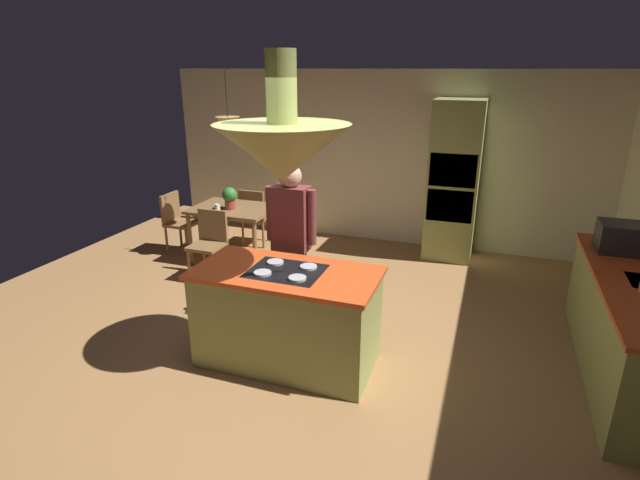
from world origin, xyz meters
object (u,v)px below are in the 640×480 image
at_px(dining_table, 234,215).
at_px(cup_on_table, 217,207).
at_px(chair_at_corner, 177,219).
at_px(potted_plant_on_table, 230,197).
at_px(oven_tower, 453,182).
at_px(chair_facing_island, 210,240).
at_px(chair_by_back_wall, 255,213).
at_px(kitchen_island, 287,317).
at_px(person_at_island, 291,236).
at_px(microwave_on_counter, 624,238).

xyz_separation_m(dining_table, cup_on_table, (-0.12, -0.21, 0.15)).
relative_size(chair_at_corner, potted_plant_on_table, 2.90).
relative_size(oven_tower, cup_on_table, 24.26).
bearing_deg(chair_facing_island, chair_by_back_wall, 90.00).
xyz_separation_m(dining_table, potted_plant_on_table, (0.01, -0.08, 0.27)).
bearing_deg(chair_facing_island, potted_plant_on_table, 89.29).
bearing_deg(kitchen_island, chair_by_back_wall, 121.88).
distance_m(person_at_island, chair_by_back_wall, 2.57).
distance_m(kitchen_island, chair_facing_island, 2.25).
height_order(dining_table, chair_by_back_wall, chair_by_back_wall).
relative_size(chair_facing_island, microwave_on_counter, 1.89).
height_order(person_at_island, cup_on_table, person_at_island).
height_order(potted_plant_on_table, microwave_on_counter, microwave_on_counter).
distance_m(oven_tower, dining_table, 3.06).
bearing_deg(person_at_island, oven_tower, 62.52).
relative_size(oven_tower, chair_by_back_wall, 2.51).
bearing_deg(chair_at_corner, oven_tower, -72.96).
bearing_deg(potted_plant_on_table, kitchen_island, -49.97).
bearing_deg(microwave_on_counter, cup_on_table, 175.35).
bearing_deg(person_at_island, dining_table, 135.92).
height_order(chair_by_back_wall, cup_on_table, chair_by_back_wall).
bearing_deg(kitchen_island, chair_facing_island, 139.22).
relative_size(person_at_island, cup_on_table, 18.87).
distance_m(chair_facing_island, chair_by_back_wall, 1.27).
xyz_separation_m(oven_tower, cup_on_table, (-2.92, -1.35, -0.29)).
bearing_deg(potted_plant_on_table, dining_table, 94.62).
xyz_separation_m(kitchen_island, person_at_island, (-0.23, 0.68, 0.52)).
bearing_deg(potted_plant_on_table, microwave_on_counter, -6.31).
height_order(kitchen_island, chair_at_corner, kitchen_island).
xyz_separation_m(chair_facing_island, potted_plant_on_table, (0.01, 0.55, 0.42)).
relative_size(dining_table, chair_facing_island, 1.27).
relative_size(oven_tower, chair_facing_island, 2.51).
xyz_separation_m(chair_at_corner, cup_on_table, (0.81, -0.21, 0.30)).
bearing_deg(person_at_island, chair_by_back_wall, 125.53).
distance_m(dining_table, chair_at_corner, 0.94).
bearing_deg(chair_facing_island, cup_on_table, 105.47).
bearing_deg(person_at_island, cup_on_table, 142.54).
bearing_deg(chair_facing_island, dining_table, 90.00).
height_order(oven_tower, microwave_on_counter, oven_tower).
xyz_separation_m(chair_facing_island, chair_at_corner, (-0.93, 0.63, 0.00)).
bearing_deg(kitchen_island, microwave_on_counter, 28.07).
height_order(chair_by_back_wall, chair_at_corner, same).
height_order(kitchen_island, microwave_on_counter, microwave_on_counter).
bearing_deg(chair_by_back_wall, oven_tower, -169.68).
relative_size(oven_tower, dining_table, 1.98).
bearing_deg(dining_table, kitchen_island, -51.01).
xyz_separation_m(oven_tower, person_at_island, (-1.33, -2.56, -0.11)).
bearing_deg(dining_table, microwave_on_counter, -7.35).
bearing_deg(chair_at_corner, cup_on_table, -104.23).
bearing_deg(chair_facing_island, chair_at_corner, 145.78).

